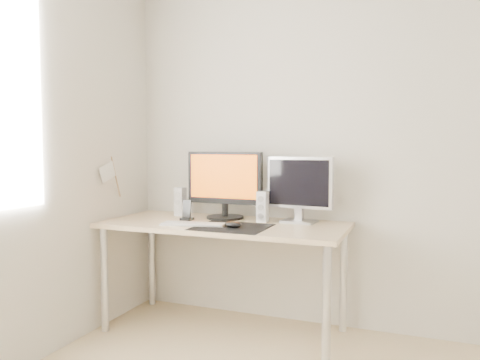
% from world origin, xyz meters
% --- Properties ---
extents(wall_back, '(3.50, 0.00, 3.50)m').
position_xyz_m(wall_back, '(0.00, 1.75, 1.25)').
color(wall_back, silver).
rests_on(wall_back, ground).
extents(mousepad, '(0.45, 0.40, 0.00)m').
position_xyz_m(mousepad, '(-0.81, 1.24, 0.73)').
color(mousepad, black).
rests_on(mousepad, desk).
extents(mouse, '(0.11, 0.06, 0.04)m').
position_xyz_m(mouse, '(-0.79, 1.21, 0.75)').
color(mouse, black).
rests_on(mouse, mousepad).
extents(desk, '(1.60, 0.70, 0.73)m').
position_xyz_m(desk, '(-0.93, 1.38, 0.65)').
color(desk, '#D1B587').
rests_on(desk, ground).
extents(main_monitor, '(0.55, 0.27, 0.47)m').
position_xyz_m(main_monitor, '(-1.00, 1.55, 0.98)').
color(main_monitor, black).
rests_on(main_monitor, desk).
extents(second_monitor, '(0.45, 0.18, 0.43)m').
position_xyz_m(second_monitor, '(-0.47, 1.57, 0.97)').
color(second_monitor, '#A8A8AA').
rests_on(second_monitor, desk).
extents(speaker_left, '(0.07, 0.08, 0.21)m').
position_xyz_m(speaker_left, '(-1.35, 1.56, 0.83)').
color(speaker_left, white).
rests_on(speaker_left, desk).
extents(speaker_right, '(0.07, 0.08, 0.21)m').
position_xyz_m(speaker_right, '(-0.70, 1.50, 0.83)').
color(speaker_right, white).
rests_on(speaker_right, desk).
extents(keyboard, '(0.43, 0.18, 0.02)m').
position_xyz_m(keyboard, '(-1.07, 1.22, 0.74)').
color(keyboard, '#BBBBBD').
rests_on(keyboard, desk).
extents(phone_dock, '(0.08, 0.07, 0.14)m').
position_xyz_m(phone_dock, '(-1.21, 1.39, 0.77)').
color(phone_dock, black).
rests_on(phone_dock, desk).
extents(pennant, '(0.01, 0.23, 0.29)m').
position_xyz_m(pennant, '(-1.72, 1.24, 1.05)').
color(pennant, '#A57F54').
rests_on(pennant, wall_left).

